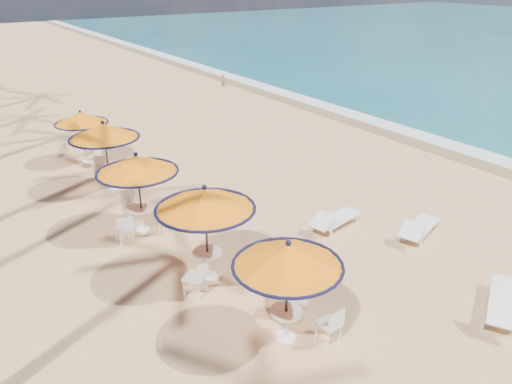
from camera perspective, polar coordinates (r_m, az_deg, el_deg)
ground at (r=13.82m, az=20.44°, el=-9.26°), size 160.00×160.00×0.00m
foam_strip at (r=26.24m, az=15.43°, el=7.13°), size 1.20×140.00×0.04m
wetsand_band at (r=25.59m, az=14.08°, el=6.85°), size 1.40×140.00×0.02m
station_0 at (r=10.16m, az=4.03°, el=-8.21°), size 2.29×2.29×2.39m
station_1 at (r=12.07m, az=-5.63°, el=-1.94°), size 2.48×2.48×2.59m
station_2 at (r=14.85m, az=-13.40°, el=1.99°), size 2.40×2.40×2.50m
station_3 at (r=18.19m, az=-16.96°, el=6.03°), size 2.44×2.44×2.54m
station_4 at (r=21.24m, az=-19.30°, el=7.48°), size 2.11×2.11×2.20m
lounger_near at (r=12.87m, az=26.61°, el=-11.15°), size 2.25×1.66×0.79m
lounger_mid at (r=15.45m, az=18.10°, el=-3.87°), size 1.98×1.18×0.68m
lounger_far at (r=15.36m, az=8.94°, el=-3.07°), size 1.97×0.96×0.68m
person at (r=34.51m, az=-3.79°, el=12.62°), size 0.33×0.39×0.91m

